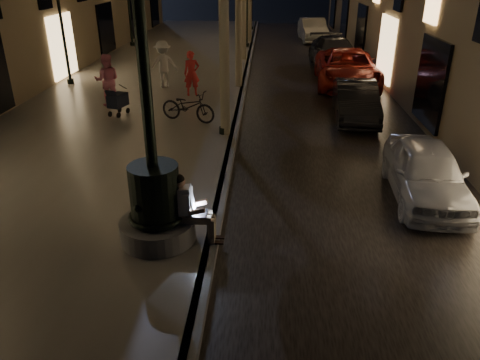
# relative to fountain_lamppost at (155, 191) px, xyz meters

# --- Properties ---
(ground) EXTENTS (120.00, 120.00, 0.00)m
(ground) POSITION_rel_fountain_lamppost_xyz_m (1.00, 13.00, -1.21)
(ground) COLOR black
(ground) RESTS_ON ground
(cobble_lane) EXTENTS (6.00, 45.00, 0.02)m
(cobble_lane) POSITION_rel_fountain_lamppost_xyz_m (4.00, 13.00, -1.20)
(cobble_lane) COLOR black
(cobble_lane) RESTS_ON ground
(promenade) EXTENTS (8.00, 45.00, 0.20)m
(promenade) POSITION_rel_fountain_lamppost_xyz_m (-3.00, 13.00, -1.11)
(promenade) COLOR slate
(promenade) RESTS_ON ground
(curb_strip) EXTENTS (0.25, 45.00, 0.20)m
(curb_strip) POSITION_rel_fountain_lamppost_xyz_m (1.00, 13.00, -1.11)
(curb_strip) COLOR #59595B
(curb_strip) RESTS_ON ground
(fountain_lamppost) EXTENTS (1.40, 1.40, 5.21)m
(fountain_lamppost) POSITION_rel_fountain_lamppost_xyz_m (0.00, 0.00, 0.00)
(fountain_lamppost) COLOR #59595B
(fountain_lamppost) RESTS_ON promenade
(seated_man_laptop) EXTENTS (0.97, 0.33, 1.34)m
(seated_man_laptop) POSITION_rel_fountain_lamppost_xyz_m (0.61, -0.00, -0.30)
(seated_man_laptop) COLOR tan
(seated_man_laptop) RESTS_ON promenade
(lamp_curb_a) EXTENTS (0.36, 0.36, 4.81)m
(lamp_curb_a) POSITION_rel_fountain_lamppost_xyz_m (0.70, 6.00, 2.02)
(lamp_curb_a) COLOR black
(lamp_curb_a) RESTS_ON promenade
(lamp_curb_b) EXTENTS (0.36, 0.36, 4.81)m
(lamp_curb_b) POSITION_rel_fountain_lamppost_xyz_m (0.70, 14.00, 2.02)
(lamp_curb_b) COLOR black
(lamp_curb_b) RESTS_ON promenade
(lamp_left_b) EXTENTS (0.36, 0.36, 4.81)m
(lamp_left_b) POSITION_rel_fountain_lamppost_xyz_m (-6.40, 12.00, 2.02)
(lamp_left_b) COLOR black
(lamp_left_b) RESTS_ON promenade
(stroller) EXTENTS (0.61, 1.01, 1.02)m
(stroller) POSITION_rel_fountain_lamppost_xyz_m (-3.02, 7.66, -0.50)
(stroller) COLOR black
(stroller) RESTS_ON promenade
(car_front) EXTENTS (1.73, 3.82, 1.27)m
(car_front) POSITION_rel_fountain_lamppost_xyz_m (5.59, 2.41, -0.58)
(car_front) COLOR #B5B6BD
(car_front) RESTS_ON ground
(car_second) EXTENTS (1.58, 3.92, 1.27)m
(car_second) POSITION_rel_fountain_lamppost_xyz_m (5.00, 8.32, -0.58)
(car_second) COLOR black
(car_second) RESTS_ON ground
(car_third) EXTENTS (2.78, 5.60, 1.52)m
(car_third) POSITION_rel_fountain_lamppost_xyz_m (5.40, 13.05, -0.45)
(car_third) COLOR maroon
(car_third) RESTS_ON ground
(car_rear) EXTENTS (2.49, 5.20, 1.46)m
(car_rear) POSITION_rel_fountain_lamppost_xyz_m (5.37, 17.00, -0.48)
(car_rear) COLOR #2A2A2F
(car_rear) RESTS_ON ground
(car_fifth) EXTENTS (1.84, 4.60, 1.49)m
(car_fifth) POSITION_rel_fountain_lamppost_xyz_m (5.00, 25.68, -0.47)
(car_fifth) COLOR #ABAAA5
(car_fifth) RESTS_ON ground
(pedestrian_red) EXTENTS (0.71, 0.57, 1.68)m
(pedestrian_red) POSITION_rel_fountain_lamppost_xyz_m (-0.91, 10.41, -0.17)
(pedestrian_red) COLOR red
(pedestrian_red) RESTS_ON promenade
(pedestrian_pink) EXTENTS (1.02, 0.86, 1.83)m
(pedestrian_pink) POSITION_rel_fountain_lamppost_xyz_m (-3.69, 8.82, -0.10)
(pedestrian_pink) COLOR pink
(pedestrian_pink) RESTS_ON promenade
(pedestrian_white) EXTENTS (1.37, 1.10, 1.86)m
(pedestrian_white) POSITION_rel_fountain_lamppost_xyz_m (-2.27, 11.67, -0.08)
(pedestrian_white) COLOR silver
(pedestrian_white) RESTS_ON promenade
(bicycle) EXTENTS (2.00, 1.25, 0.99)m
(bicycle) POSITION_rel_fountain_lamppost_xyz_m (-0.55, 7.14, -0.52)
(bicycle) COLOR black
(bicycle) RESTS_ON promenade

